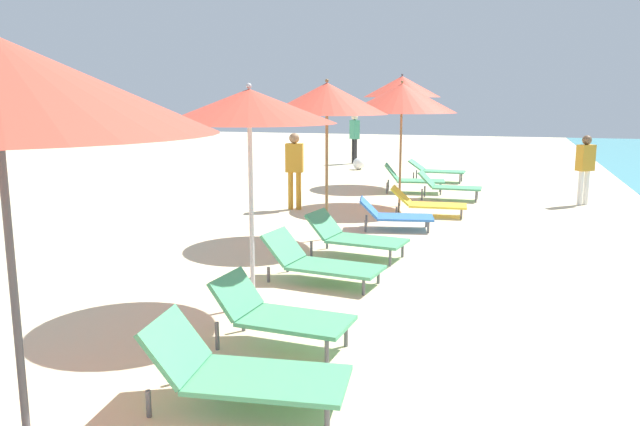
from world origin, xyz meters
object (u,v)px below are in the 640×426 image
Objects in this scene: umbrella_fifth at (402,98)px; lounger_farthest_inland at (412,179)px; umbrella_fourth at (327,99)px; lounger_fifth_shoreside at (448,186)px; lounger_fourth_shoreside at (394,215)px; lounger_second_shoreside at (241,370)px; umbrella_third at (249,107)px; lounger_fifth_inland at (427,203)px; lounger_fourth_inland at (354,236)px; person_walking_mid at (294,164)px; beach_ball at (359,164)px; lounger_third_shoreside at (320,262)px; umbrella_farthest at (402,87)px; lounger_farthest_shoreside at (436,170)px; lounger_third_inland at (278,313)px; person_walking_near at (585,163)px; person_walking_far at (355,133)px.

umbrella_fifth reaches higher than lounger_farthest_inland.
umbrella_fourth is 5.36m from lounger_fifth_shoreside.
umbrella_fourth is 1.87× the size of lounger_fourth_shoreside.
lounger_second_shoreside is 0.63× the size of umbrella_third.
umbrella_fourth is at bearing -121.63° from lounger_fifth_inland.
person_walking_mid is (-2.17, 3.53, 0.66)m from lounger_fourth_inland.
lounger_fourth_inland is 0.98× the size of lounger_farthest_inland.
lounger_third_shoreside is at bearing -78.69° from beach_ball.
lounger_fifth_inland is at bearing 79.49° from umbrella_third.
lounger_farthest_shoreside is at bearing 51.19° from umbrella_farthest.
umbrella_fourth is 0.89× the size of umbrella_farthest.
lounger_fourth_shoreside is at bearing 92.59° from lounger_fourth_inland.
lounger_third_shoreside is at bearing 100.91° from lounger_third_inland.
lounger_second_shoreside is 1.01× the size of lounger_farthest_shoreside.
lounger_second_shoreside is at bearing -95.57° from lounger_farthest_inland.
lounger_third_inland is 0.87× the size of lounger_fourth_inland.
lounger_fourth_inland is at bearing 86.68° from lounger_second_shoreside.
lounger_farthest_inland is (-0.04, 2.02, -1.96)m from umbrella_fifth.
lounger_third_shoreside is 0.60× the size of umbrella_fourth.
umbrella_fifth is 1.73× the size of lounger_farthest_shoreside.
lounger_farthest_inland is at bearing 85.48° from lounger_second_shoreside.
lounger_fifth_inland is at bearing 88.94° from lounger_fourth_inland.
umbrella_farthest reaches higher than umbrella_fourth.
umbrella_fifth reaches higher than umbrella_fourth.
person_walking_mid is (-2.38, 1.41, 0.70)m from lounger_fourth_shoreside.
person_walking_mid reaches higher than lounger_fifth_inland.
lounger_fifth_inland is 1.00× the size of person_walking_near.
lounger_fifth_inland is 0.99× the size of lounger_farthest_inland.
umbrella_fifth is at bearing -113.34° from person_walking_far.
umbrella_farthest reaches higher than lounger_fifth_shoreside.
umbrella_farthest is at bearing 101.04° from lounger_third_shoreside.
umbrella_fourth is 1.72× the size of person_walking_near.
lounger_farthest_inland is (-0.44, 11.30, 0.06)m from lounger_second_shoreside.
person_walking_mid is at bearing -127.29° from person_walking_far.
lounger_fourth_inland is (0.72, -1.01, -2.00)m from umbrella_fourth.
beach_ball is (0.60, -1.80, -0.90)m from person_walking_far.
lounger_farthest_inland is 0.96× the size of person_walking_mid.
umbrella_farthest is (-1.48, 2.07, 2.28)m from lounger_fifth_shoreside.
umbrella_fifth is at bearing 96.21° from lounger_third_inland.
lounger_third_shoreside is at bearing 89.88° from lounger_second_shoreside.
umbrella_farthest is 4.55m from beach_ball.
lounger_third_inland is 0.84× the size of lounger_farthest_shoreside.
umbrella_fourth is 1.69× the size of lounger_farthest_shoreside.
lounger_fourth_shoreside is 0.52× the size of umbrella_fifth.
lounger_second_shoreside is 6.81m from lounger_fourth_shoreside.
umbrella_fifth is (0.42, 7.13, 0.08)m from umbrella_third.
person_walking_mid is (-2.07, 4.93, 0.70)m from lounger_third_shoreside.
umbrella_fifth reaches higher than lounger_third_inland.
umbrella_fourth is 1.74× the size of lounger_fourth_inland.
person_walking_near is (4.39, -1.91, -1.69)m from umbrella_farthest.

